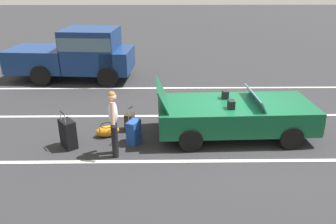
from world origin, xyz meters
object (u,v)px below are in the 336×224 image
convertible_car (242,115)px  parked_pickup_truck_near (80,53)px  suitcase_medium_bright (134,132)px  traveler_person (113,120)px  suitcase_small_carryon (130,122)px  duffel_bag (107,131)px  suitcase_large_black (68,134)px

convertible_car → parked_pickup_truck_near: parked_pickup_truck_near is taller
convertible_car → parked_pickup_truck_near: 7.59m
suitcase_medium_bright → traveler_person: bearing=-98.9°
convertible_car → suitcase_small_carryon: convertible_car is taller
duffel_bag → traveler_person: traveler_person is taller
suitcase_medium_bright → suitcase_small_carryon: size_ratio=2.00×
suitcase_large_black → suitcase_small_carryon: bearing=-4.3°
suitcase_small_carryon → convertible_car: bearing=8.4°
convertible_car → parked_pickup_truck_near: bearing=134.6°
convertible_car → suitcase_small_carryon: bearing=171.8°
suitcase_small_carryon → suitcase_large_black: bearing=-131.6°
duffel_bag → parked_pickup_truck_near: parked_pickup_truck_near is taller
suitcase_small_carryon → parked_pickup_truck_near: size_ratio=0.10×
duffel_bag → traveler_person: (0.35, -1.00, 0.77)m
suitcase_small_carryon → parked_pickup_truck_near: bearing=131.1°
convertible_car → traveler_person: size_ratio=2.57×
suitcase_small_carryon → traveler_person: bearing=-84.3°
traveler_person → suitcase_small_carryon: bearing=74.0°
suitcase_medium_bright → suitcase_small_carryon: 0.80m
suitcase_small_carryon → suitcase_medium_bright: bearing=-61.9°
suitcase_large_black → traveler_person: traveler_person is taller
convertible_car → suitcase_medium_bright: size_ratio=4.24×
traveler_person → parked_pickup_truck_near: (-2.21, 6.26, 0.18)m
suitcase_large_black → parked_pickup_truck_near: 5.97m
convertible_car → parked_pickup_truck_near: (-5.50, 5.21, 0.51)m
suitcase_small_carryon → parked_pickup_truck_near: (-2.43, 4.87, 0.86)m
traveler_person → suitcase_medium_bright: bearing=49.7°
convertible_car → suitcase_large_black: bearing=-174.0°
duffel_bag → convertible_car: bearing=0.8°
convertible_car → suitcase_small_carryon: (-3.07, 0.34, -0.34)m
convertible_car → suitcase_large_black: convertible_car is taller
suitcase_medium_bright → duffel_bag: suitcase_medium_bright is taller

